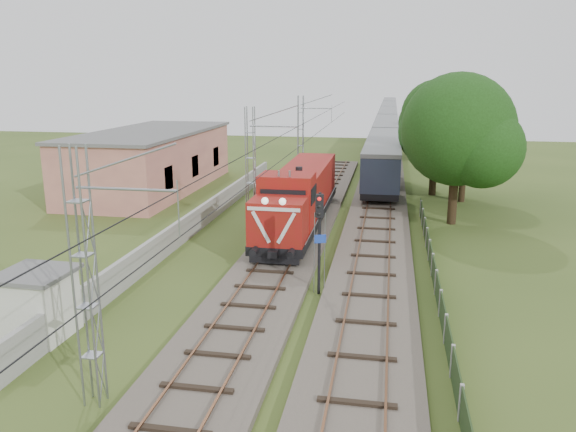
% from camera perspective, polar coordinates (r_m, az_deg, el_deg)
% --- Properties ---
extents(ground, '(140.00, 140.00, 0.00)m').
position_cam_1_polar(ground, '(24.92, -3.67, -9.24)').
color(ground, '#364A1C').
rests_on(ground, ground).
extents(track_main, '(4.20, 70.00, 0.45)m').
position_cam_1_polar(track_main, '(31.25, -0.58, -3.94)').
color(track_main, '#6B6054').
rests_on(track_main, ground).
extents(track_side, '(4.20, 80.00, 0.45)m').
position_cam_1_polar(track_side, '(43.28, 9.22, 0.99)').
color(track_side, '#6B6054').
rests_on(track_side, ground).
extents(catenary, '(3.31, 70.00, 8.00)m').
position_cam_1_polar(catenary, '(35.72, -3.73, 4.70)').
color(catenary, gray).
rests_on(catenary, ground).
extents(boundary_wall, '(0.25, 40.00, 1.50)m').
position_cam_1_polar(boundary_wall, '(37.40, -8.94, -0.18)').
color(boundary_wall, '#9E9E99').
rests_on(boundary_wall, ground).
extents(station_building, '(8.40, 20.40, 5.22)m').
position_cam_1_polar(station_building, '(51.09, -13.67, 5.56)').
color(station_building, tan).
rests_on(station_building, ground).
extents(fence, '(0.12, 32.00, 1.20)m').
position_cam_1_polar(fence, '(26.93, 14.80, -6.51)').
color(fence, black).
rests_on(fence, ground).
extents(locomotive, '(3.02, 17.24, 4.38)m').
position_cam_1_polar(locomotive, '(36.55, 1.23, 2.08)').
color(locomotive, black).
rests_on(locomotive, ground).
extents(coach_rake, '(3.06, 114.26, 3.53)m').
position_cam_1_polar(coach_rake, '(99.22, 10.08, 9.64)').
color(coach_rake, black).
rests_on(coach_rake, ground).
extents(signal_post, '(0.51, 0.41, 4.81)m').
position_cam_1_polar(signal_post, '(25.24, 3.21, -0.98)').
color(signal_post, black).
rests_on(signal_post, ground).
extents(relay_hut, '(2.63, 2.63, 2.66)m').
position_cam_1_polar(relay_hut, '(23.82, -24.02, -8.14)').
color(relay_hut, silver).
rests_on(relay_hut, ground).
extents(tree_a, '(7.81, 7.44, 10.13)m').
position_cam_1_polar(tree_a, '(38.95, 17.01, 8.27)').
color(tree_a, '#382B17').
rests_on(tree_a, ground).
extents(tree_b, '(6.57, 6.26, 8.51)m').
position_cam_1_polar(tree_b, '(46.47, 17.74, 7.82)').
color(tree_b, '#382B17').
rests_on(tree_b, ground).
extents(tree_c, '(6.50, 6.19, 8.42)m').
position_cam_1_polar(tree_c, '(48.50, 14.89, 8.17)').
color(tree_c, '#382B17').
rests_on(tree_c, ground).
extents(tree_d, '(6.14, 5.84, 7.95)m').
position_cam_1_polar(tree_d, '(66.39, 16.02, 9.32)').
color(tree_d, '#382B17').
rests_on(tree_d, ground).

